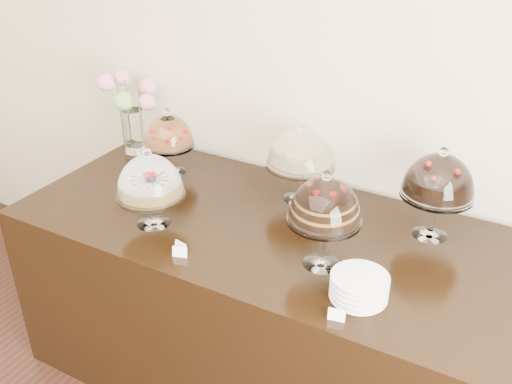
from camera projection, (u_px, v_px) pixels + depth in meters
The scene contains 12 objects.
wall_back at pixel (282, 53), 2.72m from camera, with size 5.00×0.04×3.00m, color beige.
display_counter at pixel (261, 303), 2.72m from camera, with size 2.20×1.00×0.90m, color black.
cake_stand_sugar_sponge at pixel (150, 180), 2.41m from camera, with size 0.30×0.30×0.36m.
cake_stand_choco_layer at pixel (325, 204), 2.12m from camera, with size 0.28×0.28×0.41m.
cake_stand_cheesecake at pixel (301, 152), 2.59m from camera, with size 0.32×0.32×0.37m.
cake_stand_dark_choco at pixel (439, 180), 2.30m from camera, with size 0.30×0.30×0.41m.
cake_stand_fruit_tart at pixel (169, 134), 2.85m from camera, with size 0.26×0.26×0.35m.
flower_vase at pixel (131, 107), 3.06m from camera, with size 0.31×0.31×0.44m.
plate_stack at pixel (359, 287), 2.04m from camera, with size 0.20×0.20×0.09m.
price_card_left at pixel (180, 252), 2.27m from camera, with size 0.06×0.01×0.04m, color white.
price_card_right at pixel (337, 315), 1.94m from camera, with size 0.06×0.01×0.04m, color white.
price_card_extra at pixel (180, 247), 2.30m from camera, with size 0.06×0.01×0.04m, color white.
Camera 1 is at (1.20, 0.57, 2.22)m, focal length 40.00 mm.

